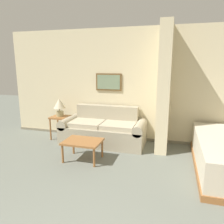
# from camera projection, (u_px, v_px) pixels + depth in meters

# --- Properties ---
(wall_back) EXTENTS (7.29, 0.16, 2.60)m
(wall_back) POSITION_uv_depth(u_px,v_px,m) (154.00, 86.00, 4.97)
(wall_back) COLOR beige
(wall_back) RESTS_ON ground_plane
(wall_partition_pillar) EXTENTS (0.24, 0.79, 2.60)m
(wall_partition_pillar) POSITION_uv_depth(u_px,v_px,m) (164.00, 89.00, 4.47)
(wall_partition_pillar) COLOR beige
(wall_partition_pillar) RESTS_ON ground_plane
(couch) EXTENTS (1.91, 0.84, 0.83)m
(couch) POSITION_uv_depth(u_px,v_px,m) (104.00, 130.00, 5.01)
(couch) COLOR tan
(couch) RESTS_ON ground_plane
(coffee_table) EXTENTS (0.70, 0.53, 0.38)m
(coffee_table) POSITION_uv_depth(u_px,v_px,m) (83.00, 143.00, 4.11)
(coffee_table) COLOR #996033
(coffee_table) RESTS_ON ground_plane
(side_table) EXTENTS (0.41, 0.41, 0.56)m
(side_table) POSITION_uv_depth(u_px,v_px,m) (60.00, 120.00, 5.30)
(side_table) COLOR #996033
(side_table) RESTS_ON ground_plane
(table_lamp) EXTENTS (0.28, 0.28, 0.43)m
(table_lamp) POSITION_uv_depth(u_px,v_px,m) (59.00, 105.00, 5.22)
(table_lamp) COLOR tan
(table_lamp) RESTS_ON side_table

